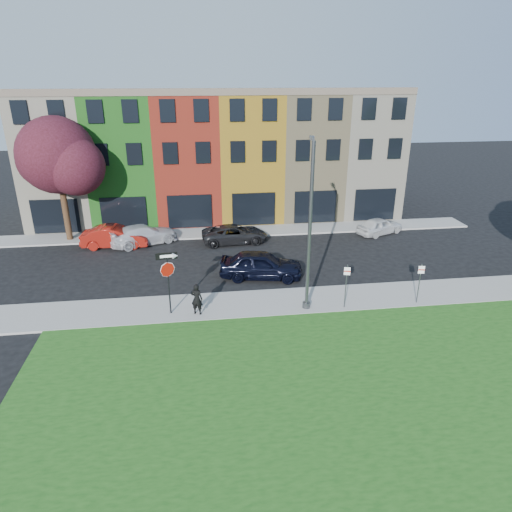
{
  "coord_description": "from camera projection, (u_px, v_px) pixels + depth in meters",
  "views": [
    {
      "loc": [
        -4.4,
        -18.44,
        11.49
      ],
      "look_at": [
        -1.42,
        4.0,
        2.4
      ],
      "focal_mm": 32.0,
      "sensor_mm": 36.0,
      "label": 1
    }
  ],
  "objects": [
    {
      "name": "rowhouse_block",
      "position": [
        217.0,
        155.0,
        39.11
      ],
      "size": [
        30.0,
        10.12,
        10.0
      ],
      "color": "beige",
      "rests_on": "ground"
    },
    {
      "name": "parking_sign_b",
      "position": [
        420.0,
        279.0,
        23.81
      ],
      "size": [
        0.32,
        0.11,
        2.23
      ],
      "rotation": [
        0.0,
        0.0,
        -0.2
      ],
      "color": "#494B4E",
      "rests_on": "sidewalk_near"
    },
    {
      "name": "parked_car_white",
      "position": [
        380.0,
        226.0,
        34.82
      ],
      "size": [
        4.34,
        4.93,
        1.29
      ],
      "primitive_type": "imported",
      "rotation": [
        0.0,
        0.0,
        1.99
      ],
      "color": "silver",
      "rests_on": "ground"
    },
    {
      "name": "parked_car_silver",
      "position": [
        143.0,
        235.0,
        32.74
      ],
      "size": [
        5.73,
        6.42,
        1.42
      ],
      "primitive_type": "imported",
      "rotation": [
        0.0,
        0.0,
        2.0
      ],
      "color": "silver",
      "rests_on": "ground"
    },
    {
      "name": "stop_sign",
      "position": [
        168.0,
        271.0,
        22.37
      ],
      "size": [
        1.05,
        0.15,
        3.31
      ],
      "rotation": [
        0.0,
        0.0,
        0.11
      ],
      "color": "black",
      "rests_on": "sidewalk_near"
    },
    {
      "name": "tree_purple",
      "position": [
        59.0,
        157.0,
        31.47
      ],
      "size": [
        6.36,
        5.56,
        8.78
      ],
      "color": "black",
      "rests_on": "sidewalk_far"
    },
    {
      "name": "man",
      "position": [
        197.0,
        299.0,
        22.89
      ],
      "size": [
        0.87,
        0.8,
        1.66
      ],
      "primitive_type": "imported",
      "rotation": [
        0.0,
        0.0,
        2.77
      ],
      "color": "black",
      "rests_on": "sidewalk_near"
    },
    {
      "name": "parked_car_red",
      "position": [
        115.0,
        237.0,
        32.19
      ],
      "size": [
        2.11,
        4.82,
        1.53
      ],
      "primitive_type": "imported",
      "rotation": [
        0.0,
        0.0,
        1.52
      ],
      "color": "maroon",
      "rests_on": "ground"
    },
    {
      "name": "sedan_near",
      "position": [
        261.0,
        265.0,
        27.27
      ],
      "size": [
        3.76,
        5.64,
        1.68
      ],
      "primitive_type": "imported",
      "rotation": [
        0.0,
        0.0,
        1.39
      ],
      "color": "black",
      "rests_on": "ground"
    },
    {
      "name": "street_lamp",
      "position": [
        310.0,
        228.0,
        22.38
      ],
      "size": [
        0.81,
        2.55,
        8.54
      ],
      "rotation": [
        0.0,
        0.0,
        -0.21
      ],
      "color": "#494B4E",
      "rests_on": "sidewalk_near"
    },
    {
      "name": "parked_car_dark",
      "position": [
        235.0,
        234.0,
        33.03
      ],
      "size": [
        2.78,
        5.02,
        1.32
      ],
      "primitive_type": "imported",
      "rotation": [
        0.0,
        0.0,
        1.63
      ],
      "color": "black",
      "rests_on": "ground"
    },
    {
      "name": "parking_sign_a",
      "position": [
        346.0,
        281.0,
        23.29
      ],
      "size": [
        0.31,
        0.12,
        2.4
      ],
      "rotation": [
        0.0,
        0.0,
        -0.27
      ],
      "color": "#494B4E",
      "rests_on": "sidewalk_near"
    },
    {
      "name": "sidewalk_far",
      "position": [
        217.0,
        232.0,
        35.19
      ],
      "size": [
        40.0,
        2.4,
        0.12
      ],
      "primitive_type": "cube",
      "color": "gray",
      "rests_on": "ground"
    },
    {
      "name": "ground",
      "position": [
        296.0,
        332.0,
        21.78
      ],
      "size": [
        120.0,
        120.0,
        0.0
      ],
      "primitive_type": "plane",
      "color": "black",
      "rests_on": "ground"
    },
    {
      "name": "sidewalk_near",
      "position": [
        321.0,
        300.0,
        24.76
      ],
      "size": [
        40.0,
        3.0,
        0.12
      ],
      "primitive_type": "cube",
      "color": "gray",
      "rests_on": "ground"
    }
  ]
}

